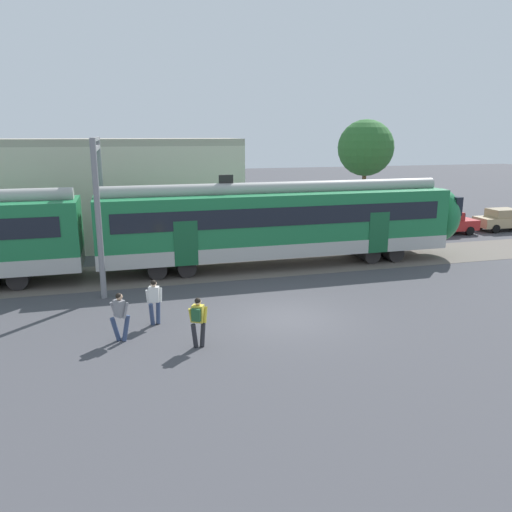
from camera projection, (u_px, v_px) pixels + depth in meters
ground_plane at (286, 318)px, 18.59m from camera, size 160.00×160.00×0.00m
track_bed at (53, 281)px, 23.26m from camera, size 80.00×4.40×0.01m
pedestrian_grey at (120, 313)px, 16.30m from camera, size 0.71×0.48×1.67m
pedestrian_white at (154, 299)px, 17.74m from camera, size 0.61×0.61×1.67m
pedestrian_yellow at (198, 318)px, 15.81m from camera, size 0.66×0.57×1.67m
parked_car_red at (447, 223)px, 33.94m from camera, size 4.01×1.78×1.54m
parked_car_tan at (503, 219)px, 35.28m from camera, size 4.03×1.82×1.54m
catenary_gantry at (99, 187)px, 22.83m from camera, size 0.24×6.64×6.53m
background_building at (56, 195)px, 29.11m from camera, size 21.57×5.00×9.20m
street_tree_right at (366, 148)px, 38.38m from camera, size 4.30×4.30×7.77m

